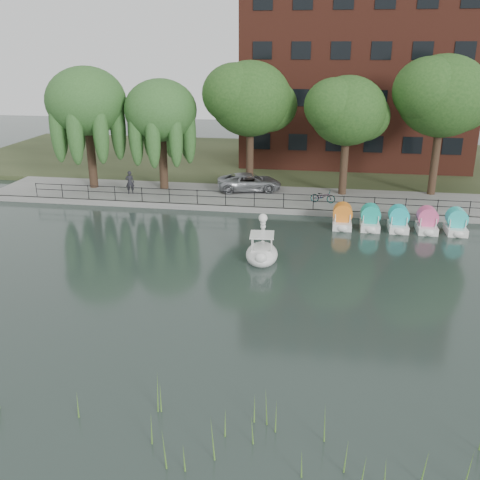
% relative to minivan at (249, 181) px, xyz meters
% --- Properties ---
extents(ground_plane, '(120.00, 120.00, 0.00)m').
position_rel_minivan_xyz_m(ground_plane, '(0.92, -17.29, -1.16)').
color(ground_plane, '#36443F').
extents(promenade, '(40.00, 6.00, 0.40)m').
position_rel_minivan_xyz_m(promenade, '(0.92, -1.29, -0.96)').
color(promenade, gray).
rests_on(promenade, ground_plane).
extents(kerb, '(40.00, 0.25, 0.40)m').
position_rel_minivan_xyz_m(kerb, '(0.92, -4.24, -0.96)').
color(kerb, gray).
rests_on(kerb, ground_plane).
extents(land_strip, '(60.00, 22.00, 0.36)m').
position_rel_minivan_xyz_m(land_strip, '(0.92, 12.71, -0.98)').
color(land_strip, '#47512D').
rests_on(land_strip, ground_plane).
extents(railing, '(32.00, 0.05, 1.00)m').
position_rel_minivan_xyz_m(railing, '(0.92, -4.04, -0.02)').
color(railing, black).
rests_on(railing, promenade).
extents(apartment_building, '(20.00, 10.07, 18.00)m').
position_rel_minivan_xyz_m(apartment_building, '(7.92, 12.68, 8.20)').
color(apartment_building, '#4C1E16').
rests_on(apartment_building, land_strip).
extents(willow_left, '(5.88, 5.88, 9.01)m').
position_rel_minivan_xyz_m(willow_left, '(-12.08, -0.79, 5.71)').
color(willow_left, '#473323').
rests_on(willow_left, promenade).
extents(willow_mid, '(5.32, 5.32, 8.15)m').
position_rel_minivan_xyz_m(willow_mid, '(-6.58, -0.29, 5.08)').
color(willow_mid, '#473323').
rests_on(willow_mid, promenade).
extents(broadleaf_center, '(6.00, 6.00, 9.25)m').
position_rel_minivan_xyz_m(broadleaf_center, '(-0.08, 0.71, 5.90)').
color(broadleaf_center, '#473323').
rests_on(broadleaf_center, promenade).
extents(broadleaf_right, '(5.40, 5.40, 8.32)m').
position_rel_minivan_xyz_m(broadleaf_right, '(6.92, 0.21, 5.22)').
color(broadleaf_right, '#473323').
rests_on(broadleaf_right, promenade).
extents(broadleaf_far, '(6.30, 6.30, 9.71)m').
position_rel_minivan_xyz_m(broadleaf_far, '(13.42, 1.21, 6.24)').
color(broadleaf_far, '#473323').
rests_on(broadleaf_far, promenade).
extents(minivan, '(3.79, 5.93, 1.53)m').
position_rel_minivan_xyz_m(minivan, '(0.00, 0.00, 0.00)').
color(minivan, gray).
rests_on(minivan, promenade).
extents(bicycle, '(0.75, 1.77, 1.00)m').
position_rel_minivan_xyz_m(bicycle, '(5.54, -2.40, -0.26)').
color(bicycle, gray).
rests_on(bicycle, promenade).
extents(pedestrian, '(0.83, 0.69, 1.98)m').
position_rel_minivan_xyz_m(pedestrian, '(-8.58, -2.26, 0.23)').
color(pedestrian, black).
rests_on(pedestrian, promenade).
extents(swan_boat, '(1.90, 2.85, 2.29)m').
position_rel_minivan_xyz_m(swan_boat, '(2.49, -12.56, -0.66)').
color(swan_boat, white).
rests_on(swan_boat, ground_plane).
extents(pedal_boat_row, '(7.95, 1.70, 1.40)m').
position_rel_minivan_xyz_m(pedal_boat_row, '(10.22, -6.45, -0.56)').
color(pedal_boat_row, white).
rests_on(pedal_boat_row, ground_plane).
extents(reed_bank, '(24.00, 2.40, 1.20)m').
position_rel_minivan_xyz_m(reed_bank, '(2.92, -26.79, -0.56)').
color(reed_bank, '#669938').
rests_on(reed_bank, ground_plane).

